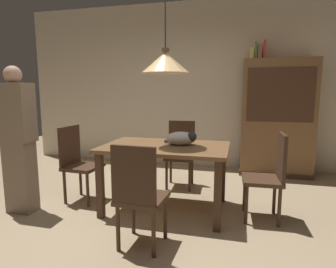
# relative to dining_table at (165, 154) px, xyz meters

# --- Properties ---
(ground) EXTENTS (10.00, 10.00, 0.00)m
(ground) POSITION_rel_dining_table_xyz_m (-0.04, -0.53, -0.65)
(ground) COLOR tan
(back_wall) EXTENTS (6.40, 0.10, 2.90)m
(back_wall) POSITION_rel_dining_table_xyz_m (-0.04, 2.12, 0.80)
(back_wall) COLOR beige
(back_wall) RESTS_ON ground
(dining_table) EXTENTS (1.40, 0.90, 0.75)m
(dining_table) POSITION_rel_dining_table_xyz_m (0.00, 0.00, 0.00)
(dining_table) COLOR brown
(dining_table) RESTS_ON ground
(chair_near_front) EXTENTS (0.42, 0.42, 0.93)m
(chair_near_front) POSITION_rel_dining_table_xyz_m (-0.00, -0.88, -0.14)
(chair_near_front) COLOR #472D1E
(chair_near_front) RESTS_ON ground
(chair_right_side) EXTENTS (0.42, 0.42, 0.93)m
(chair_right_side) POSITION_rel_dining_table_xyz_m (1.13, 0.00, -0.14)
(chair_right_side) COLOR #472D1E
(chair_right_side) RESTS_ON ground
(chair_far_back) EXTENTS (0.42, 0.42, 0.93)m
(chair_far_back) POSITION_rel_dining_table_xyz_m (-0.00, 0.88, -0.14)
(chair_far_back) COLOR #472D1E
(chair_far_back) RESTS_ON ground
(chair_left_side) EXTENTS (0.42, 0.42, 0.93)m
(chair_left_side) POSITION_rel_dining_table_xyz_m (-1.13, 0.01, -0.14)
(chair_left_side) COLOR #472D1E
(chair_left_side) RESTS_ON ground
(cat_sleeping) EXTENTS (0.40, 0.28, 0.16)m
(cat_sleeping) POSITION_rel_dining_table_xyz_m (0.17, 0.08, 0.18)
(cat_sleeping) COLOR silver
(cat_sleeping) RESTS_ON dining_table
(pendant_lamp) EXTENTS (0.52, 0.52, 1.30)m
(pendant_lamp) POSITION_rel_dining_table_xyz_m (0.00, 0.00, 1.01)
(pendant_lamp) COLOR #E5B775
(hutch_bookcase) EXTENTS (1.12, 0.45, 1.85)m
(hutch_bookcase) POSITION_rel_dining_table_xyz_m (1.38, 1.79, 0.24)
(hutch_bookcase) COLOR brown
(hutch_bookcase) RESTS_ON ground
(book_yellow_short) EXTENTS (0.04, 0.20, 0.18)m
(book_yellow_short) POSITION_rel_dining_table_xyz_m (0.95, 1.79, 1.29)
(book_yellow_short) COLOR gold
(book_yellow_short) RESTS_ON hutch_bookcase
(book_green_slim) EXTENTS (0.03, 0.20, 0.26)m
(book_green_slim) POSITION_rel_dining_table_xyz_m (1.00, 1.79, 1.33)
(book_green_slim) COLOR #427A4C
(book_green_slim) RESTS_ON hutch_bookcase
(book_brown_thick) EXTENTS (0.06, 0.24, 0.22)m
(book_brown_thick) POSITION_rel_dining_table_xyz_m (1.06, 1.79, 1.31)
(book_brown_thick) COLOR brown
(book_brown_thick) RESTS_ON hutch_bookcase
(book_red_tall) EXTENTS (0.04, 0.22, 0.28)m
(book_red_tall) POSITION_rel_dining_table_xyz_m (1.13, 1.79, 1.34)
(book_red_tall) COLOR #B73833
(book_red_tall) RESTS_ON hutch_bookcase
(person_standing) EXTENTS (0.36, 0.22, 1.62)m
(person_standing) POSITION_rel_dining_table_xyz_m (-1.56, -0.45, 0.17)
(person_standing) COLOR #84705B
(person_standing) RESTS_ON ground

